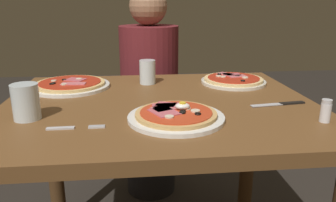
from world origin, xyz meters
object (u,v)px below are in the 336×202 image
object	(u,v)px
water_glass_near	(26,104)
water_glass_far	(148,74)
pizza_foreground	(176,116)
pizza_across_right	(233,80)
salt_shaker	(326,111)
knife	(282,104)
diner_person	(150,101)
dining_table	(159,136)
fork	(71,128)
pizza_across_left	(70,85)

from	to	relation	value
water_glass_near	water_glass_far	distance (m)	0.55
pizza_foreground	pizza_across_right	size ratio (longest dim) A/B	1.05
water_glass_near	salt_shaker	xyz separation A→B (m)	(0.86, -0.11, -0.01)
knife	diner_person	distance (m)	0.91
knife	water_glass_far	bearing A→B (deg)	141.86
dining_table	knife	xyz separation A→B (m)	(0.41, -0.07, 0.13)
fork	salt_shaker	distance (m)	0.72
water_glass_near	salt_shaker	world-z (taller)	water_glass_near
pizza_across_left	salt_shaker	world-z (taller)	salt_shaker
diner_person	water_glass_far	bearing A→B (deg)	86.44
pizza_across_left	salt_shaker	xyz separation A→B (m)	(0.80, -0.48, 0.02)
diner_person	pizza_foreground	bearing A→B (deg)	92.31
pizza_across_right	knife	world-z (taller)	pizza_across_right
diner_person	water_glass_near	bearing A→B (deg)	64.57
pizza_across_right	water_glass_far	xyz separation A→B (m)	(-0.36, 0.03, 0.03)
pizza_across_right	knife	xyz separation A→B (m)	(0.07, -0.31, -0.01)
pizza_across_right	water_glass_near	distance (m)	0.82
pizza_across_left	diner_person	size ratio (longest dim) A/B	0.26
pizza_foreground	water_glass_far	xyz separation A→B (m)	(-0.06, 0.45, 0.03)
water_glass_near	fork	distance (m)	0.17
water_glass_far	pizza_across_left	bearing A→B (deg)	-173.25
knife	diner_person	xyz separation A→B (m)	(-0.41, 0.78, -0.21)
pizza_foreground	pizza_across_right	bearing A→B (deg)	54.62
pizza_foreground	fork	distance (m)	0.30
dining_table	knife	world-z (taller)	knife
pizza_across_left	pizza_across_right	bearing A→B (deg)	0.66
pizza_across_left	water_glass_far	size ratio (longest dim) A/B	3.13
water_glass_far	knife	xyz separation A→B (m)	(0.44, -0.34, -0.04)
dining_table	pizza_across_left	xyz separation A→B (m)	(-0.34, 0.23, 0.14)
water_glass_far	diner_person	bearing A→B (deg)	86.44
knife	salt_shaker	xyz separation A→B (m)	(0.05, -0.17, 0.03)
water_glass_far	diner_person	world-z (taller)	diner_person
pizza_across_right	water_glass_near	size ratio (longest dim) A/B	2.55
water_glass_near	diner_person	world-z (taller)	diner_person
diner_person	salt_shaker	bearing A→B (deg)	115.81
pizza_across_left	diner_person	xyz separation A→B (m)	(0.34, 0.48, -0.22)
fork	dining_table	bearing A→B (deg)	40.91
knife	salt_shaker	distance (m)	0.18
pizza_foreground	diner_person	bearing A→B (deg)	92.31
pizza_across_left	knife	bearing A→B (deg)	-22.22
salt_shaker	diner_person	size ratio (longest dim) A/B	0.06
water_glass_far	knife	world-z (taller)	water_glass_far
dining_table	water_glass_near	xyz separation A→B (m)	(-0.40, -0.13, 0.17)
dining_table	pizza_across_left	world-z (taller)	pizza_across_left
pizza_across_right	salt_shaker	distance (m)	0.50
pizza_across_right	water_glass_near	bearing A→B (deg)	-153.19
dining_table	pizza_across_right	size ratio (longest dim) A/B	3.95
pizza_across_left	fork	bearing A→B (deg)	-79.97
pizza_across_left	water_glass_far	world-z (taller)	water_glass_far
pizza_across_left	water_glass_far	xyz separation A→B (m)	(0.31, 0.04, 0.03)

